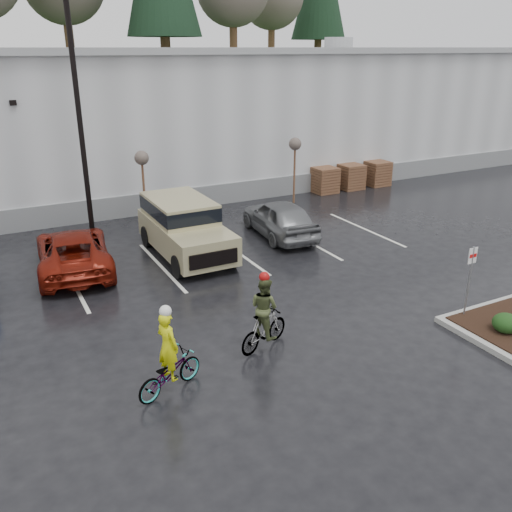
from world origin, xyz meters
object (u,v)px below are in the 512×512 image
pallet_stack_c (377,173)px  suv_tan (186,229)px  lamppost (76,92)px  cyclist_olive (264,320)px  sapling_east (295,148)px  pallet_stack_a (325,180)px  car_red (73,251)px  car_grey (280,218)px  sapling_mid (142,162)px  pallet_stack_b (351,177)px  fire_lane_sign (470,274)px  cyclist_hivis (169,365)px

pallet_stack_c → suv_tan: 14.38m
lamppost → cyclist_olive: bearing=-78.7°
sapling_east → pallet_stack_a: (2.50, 1.00, -2.05)m
car_red → pallet_stack_c: bearing=-157.4°
pallet_stack_c → car_grey: car_grey is taller
sapling_mid → pallet_stack_a: size_ratio=2.37×
lamppost → car_red: size_ratio=1.83×
lamppost → car_grey: size_ratio=2.06×
sapling_mid → pallet_stack_b: size_ratio=2.37×
pallet_stack_c → car_grey: size_ratio=0.30×
sapling_mid → fire_lane_sign: (5.30, -12.80, -1.32)m
lamppost → sapling_mid: bearing=21.8°
pallet_stack_a → fire_lane_sign: (-4.70, -13.80, 0.73)m
sapling_east → car_red: 12.06m
pallet_stack_a → pallet_stack_b: bearing=0.0°
pallet_stack_c → cyclist_hivis: size_ratio=0.64×
pallet_stack_c → sapling_mid: bearing=-175.8°
lamppost → pallet_stack_c: size_ratio=6.83×
pallet_stack_c → suv_tan: (-13.31, -5.43, 0.35)m
lamppost → sapling_east: (10.00, 1.00, -2.96)m
pallet_stack_a → pallet_stack_b: size_ratio=1.00×
car_red → sapling_mid: bearing=-126.9°
car_grey → sapling_mid: bearing=-37.4°
sapling_east → pallet_stack_a: size_ratio=2.37×
pallet_stack_a → car_red: bearing=-160.3°
pallet_stack_c → pallet_stack_a: bearing=180.0°
lamppost → suv_tan: size_ratio=1.81×
sapling_mid → cyclist_olive: sapling_mid is taller
pallet_stack_b → car_grey: size_ratio=0.30×
car_grey → cyclist_olive: (-4.77, -7.47, 0.02)m
pallet_stack_a → car_grey: 7.56m
lamppost → pallet_stack_a: bearing=9.1°
sapling_east → cyclist_hivis: sapling_east is taller
pallet_stack_b → car_grey: bearing=-145.6°
sapling_mid → car_grey: bearing=-42.7°
cyclist_olive → sapling_mid: bearing=-22.7°
pallet_stack_c → cyclist_hivis: 21.25m
cyclist_hivis → pallet_stack_b: bearing=-70.3°
cyclist_hivis → cyclist_olive: (2.76, 0.68, 0.11)m
pallet_stack_c → car_red: car_red is taller
pallet_stack_a → pallet_stack_c: (3.50, 0.00, 0.00)m
sapling_east → suv_tan: bearing=-148.8°
lamppost → pallet_stack_b: lamppost is taller
sapling_east → pallet_stack_c: size_ratio=2.37×
cyclist_hivis → cyclist_olive: bearing=-98.0°
fire_lane_sign → pallet_stack_b: bearing=65.1°
suv_tan → fire_lane_sign: bearing=-58.6°
lamppost → cyclist_hivis: size_ratio=4.34×
suv_tan → cyclist_olive: (-0.59, -7.07, -0.25)m
sapling_mid → cyclist_olive: size_ratio=1.52×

